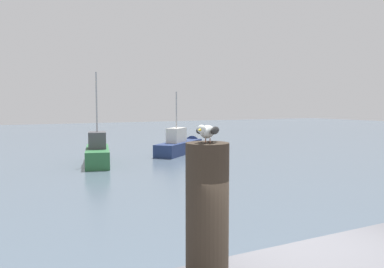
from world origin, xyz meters
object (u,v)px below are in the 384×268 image
at_px(boat_navy, 182,145).
at_px(mooring_post, 207,210).
at_px(boat_green, 97,152).
at_px(seagull, 207,131).

bearing_deg(boat_navy, mooring_post, -116.09).
xyz_separation_m(boat_green, boat_navy, (5.80, 1.79, -0.06)).
height_order(mooring_post, seagull, seagull).
distance_m(boat_green, boat_navy, 6.07).
xyz_separation_m(mooring_post, seagull, (-0.01, -0.00, 0.61)).
relative_size(seagull, boat_navy, 0.07).
bearing_deg(boat_green, boat_navy, 17.13).
xyz_separation_m(seagull, boat_green, (3.73, 17.68, -2.31)).
bearing_deg(boat_green, mooring_post, -101.91).
distance_m(seagull, boat_navy, 21.81).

